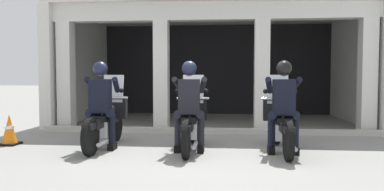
# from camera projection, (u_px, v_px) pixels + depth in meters

# --- Properties ---
(ground_plane) EXTENTS (80.00, 80.00, 0.00)m
(ground_plane) POSITION_uv_depth(u_px,v_px,m) (201.00, 128.00, 9.36)
(ground_plane) COLOR gray
(station_building) EXTENTS (8.41, 4.60, 3.26)m
(station_building) POSITION_uv_depth(u_px,v_px,m) (214.00, 53.00, 11.11)
(station_building) COLOR black
(station_building) RESTS_ON ground
(kerb_strip) EXTENTS (7.91, 0.24, 0.12)m
(kerb_strip) POSITION_uv_depth(u_px,v_px,m) (210.00, 131.00, 8.44)
(kerb_strip) COLOR #B7B5AD
(kerb_strip) RESTS_ON ground
(motorcycle_left) EXTENTS (0.62, 2.04, 1.35)m
(motorcycle_left) POSITION_uv_depth(u_px,v_px,m) (107.00, 120.00, 6.84)
(motorcycle_left) COLOR black
(motorcycle_left) RESTS_ON ground
(police_officer_left) EXTENTS (0.63, 0.61, 1.58)m
(police_officer_left) POSITION_uv_depth(u_px,v_px,m) (101.00, 98.00, 6.53)
(police_officer_left) COLOR black
(police_officer_left) RESTS_ON ground
(motorcycle_center) EXTENTS (0.62, 2.04, 1.35)m
(motorcycle_center) POSITION_uv_depth(u_px,v_px,m) (191.00, 121.00, 6.62)
(motorcycle_center) COLOR black
(motorcycle_center) RESTS_ON ground
(police_officer_center) EXTENTS (0.63, 0.61, 1.58)m
(police_officer_center) POSITION_uv_depth(u_px,v_px,m) (189.00, 98.00, 6.32)
(police_officer_center) COLOR black
(police_officer_center) RESTS_ON ground
(motorcycle_right) EXTENTS (0.62, 2.04, 1.35)m
(motorcycle_right) POSITION_uv_depth(u_px,v_px,m) (281.00, 123.00, 6.47)
(motorcycle_right) COLOR black
(motorcycle_right) RESTS_ON ground
(police_officer_right) EXTENTS (0.63, 0.61, 1.58)m
(police_officer_right) POSITION_uv_depth(u_px,v_px,m) (283.00, 99.00, 6.17)
(police_officer_right) COLOR black
(police_officer_right) RESTS_ON ground
(traffic_cone_flank) EXTENTS (0.34, 0.34, 0.59)m
(traffic_cone_flank) POSITION_uv_depth(u_px,v_px,m) (9.00, 130.00, 7.02)
(traffic_cone_flank) COLOR black
(traffic_cone_flank) RESTS_ON ground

